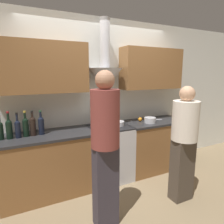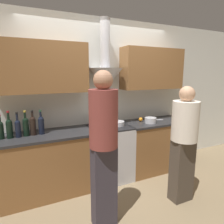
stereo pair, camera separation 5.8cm
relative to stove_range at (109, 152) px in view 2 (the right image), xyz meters
name	(u,v)px [view 2 (the right image)]	position (x,y,z in m)	size (l,w,h in m)	color
ground_plane	(118,187)	(0.00, -0.31, -0.45)	(12.00, 12.00, 0.00)	#847051
wall_back	(101,89)	(-0.02, 0.27, 1.01)	(8.40, 0.55, 2.60)	silver
counter_left	(49,164)	(-0.96, 0.00, 0.00)	(1.29, 0.62, 0.89)	brown
counter_right	(154,145)	(0.90, 0.00, 0.00)	(1.18, 0.62, 0.89)	brown
stove_range	(109,152)	(0.00, 0.00, 0.00)	(0.65, 0.60, 0.89)	silver
wine_bottle_0	(1,129)	(-1.51, 0.01, 0.57)	(0.07, 0.07, 0.32)	black
wine_bottle_1	(9,127)	(-1.41, 0.01, 0.58)	(0.08, 0.08, 0.36)	black
wine_bottle_2	(18,127)	(-1.31, 0.00, 0.57)	(0.07, 0.07, 0.33)	black
wine_bottle_3	(26,126)	(-1.22, 0.02, 0.58)	(0.08, 0.08, 0.35)	black
wine_bottle_4	(33,125)	(-1.13, 0.02, 0.59)	(0.08, 0.08, 0.34)	black
wine_bottle_5	(41,124)	(-1.02, 0.03, 0.58)	(0.08, 0.08, 0.34)	black
stock_pot	(101,123)	(-0.15, -0.01, 0.51)	(0.22, 0.22, 0.15)	silver
mixing_bowl	(118,123)	(0.15, -0.02, 0.48)	(0.21, 0.21, 0.07)	silver
orange_fruit	(141,119)	(0.64, 0.07, 0.48)	(0.07, 0.07, 0.07)	orange
saucepan	(150,120)	(0.73, -0.09, 0.49)	(0.20, 0.20, 0.09)	silver
chefs_knife	(156,120)	(0.95, 0.05, 0.45)	(0.26, 0.12, 0.01)	silver
person_foreground_left	(104,143)	(-0.48, -0.92, 0.53)	(0.31, 0.31, 1.75)	#38333D
person_foreground_right	(184,140)	(0.65, -0.94, 0.41)	(0.34, 0.34, 1.56)	#473D33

